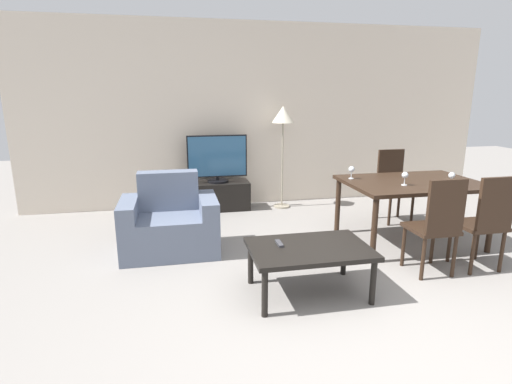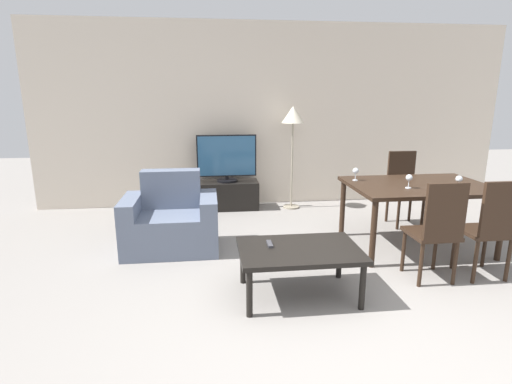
{
  "view_description": "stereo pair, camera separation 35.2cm",
  "coord_description": "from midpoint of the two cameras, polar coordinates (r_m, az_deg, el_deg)",
  "views": [
    {
      "loc": [
        -1.37,
        -2.19,
        1.69
      ],
      "look_at": [
        -0.52,
        1.89,
        0.65
      ],
      "focal_mm": 28.0,
      "sensor_mm": 36.0,
      "label": 1
    },
    {
      "loc": [
        -1.02,
        -2.25,
        1.69
      ],
      "look_at": [
        -0.52,
        1.89,
        0.65
      ],
      "focal_mm": 28.0,
      "sensor_mm": 36.0,
      "label": 2
    }
  ],
  "objects": [
    {
      "name": "tv",
      "position": [
        5.85,
        -2.49,
        4.81
      ],
      "size": [
        0.87,
        0.3,
        0.69
      ],
      "color": "black",
      "rests_on": "tv_stand"
    },
    {
      "name": "ground_plane",
      "position": [
        3.03,
        18.9,
        -20.67
      ],
      "size": [
        18.0,
        18.0,
        0.0
      ],
      "primitive_type": "plane",
      "color": "gray"
    },
    {
      "name": "coffee_table",
      "position": [
        3.41,
        9.19,
        -8.69
      ],
      "size": [
        1.01,
        0.68,
        0.43
      ],
      "color": "black",
      "rests_on": "ground_plane"
    },
    {
      "name": "armchair",
      "position": [
        4.46,
        -9.82,
        -4.31
      ],
      "size": [
        1.01,
        0.7,
        0.85
      ],
      "color": "slate",
      "rests_on": "ground_plane"
    },
    {
      "name": "wine_glass_right",
      "position": [
        4.67,
        16.16,
        2.79
      ],
      "size": [
        0.07,
        0.07,
        0.15
      ],
      "color": "silver",
      "rests_on": "dining_table"
    },
    {
      "name": "remote_primary",
      "position": [
        3.42,
        4.94,
        -7.45
      ],
      "size": [
        0.04,
        0.15,
        0.02
      ],
      "color": "#38383D",
      "rests_on": "coffee_table"
    },
    {
      "name": "floor_lamp",
      "position": [
        5.86,
        7.05,
        10.05
      ],
      "size": [
        0.32,
        0.32,
        1.51
      ],
      "color": "gray",
      "rests_on": "ground_plane"
    },
    {
      "name": "wine_glass_left",
      "position": [
        4.64,
        28.99,
        1.51
      ],
      "size": [
        0.07,
        0.07,
        0.15
      ],
      "color": "silver",
      "rests_on": "dining_table"
    },
    {
      "name": "wine_glass_center",
      "position": [
        4.48,
        23.17,
        1.75
      ],
      "size": [
        0.07,
        0.07,
        0.15
      ],
      "color": "silver",
      "rests_on": "dining_table"
    },
    {
      "name": "wall_back",
      "position": [
        6.16,
        4.4,
        10.78
      ],
      "size": [
        7.14,
        0.06,
        2.7
      ],
      "color": "beige",
      "rests_on": "ground_plane"
    },
    {
      "name": "dining_table",
      "position": [
        4.76,
        24.16,
        0.2
      ],
      "size": [
        1.48,
        1.04,
        0.72
      ],
      "color": "black",
      "rests_on": "ground_plane"
    },
    {
      "name": "dining_chair_near_right",
      "position": [
        4.29,
        32.6,
        -4.07
      ],
      "size": [
        0.4,
        0.4,
        0.95
      ],
      "color": "black",
      "rests_on": "ground_plane"
    },
    {
      "name": "dining_chair_near",
      "position": [
        3.98,
        26.79,
        -4.6
      ],
      "size": [
        0.4,
        0.4,
        0.95
      ],
      "color": "black",
      "rests_on": "ground_plane"
    },
    {
      "name": "tv_stand",
      "position": [
        5.96,
        -2.43,
        -0.43
      ],
      "size": [
        0.91,
        0.41,
        0.41
      ],
      "color": "black",
      "rests_on": "ground_plane"
    },
    {
      "name": "dining_chair_far",
      "position": [
        5.62,
        22.04,
        0.95
      ],
      "size": [
        0.4,
        0.4,
        0.95
      ],
      "color": "black",
      "rests_on": "ground_plane"
    }
  ]
}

